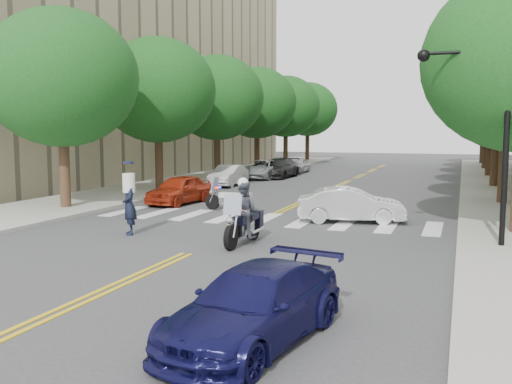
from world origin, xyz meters
The scene contains 26 objects.
ground centered at (0.00, 0.00, 0.00)m, with size 140.00×140.00×0.00m, color #38383A.
sidewalk_left centered at (-9.50, 22.00, 0.07)m, with size 5.00×60.00×0.15m, color #9E9991.
sidewalk_right centered at (9.50, 22.00, 0.07)m, with size 5.00×60.00×0.15m, color #9E9991.
building_left centered at (-26.00, 26.00, 12.00)m, with size 26.00×44.00×24.00m, color tan.
tree_l_0 centered at (-8.80, 6.00, 5.55)m, with size 6.40×6.40×8.45m.
tree_l_1 centered at (-8.80, 14.00, 5.55)m, with size 6.40×6.40×8.45m.
tree_l_2 centered at (-8.80, 22.00, 5.55)m, with size 6.40×6.40×8.45m.
tree_l_3 centered at (-8.80, 30.00, 5.55)m, with size 6.40×6.40×8.45m.
tree_l_4 centered at (-8.80, 38.00, 5.55)m, with size 6.40×6.40×8.45m.
tree_l_5 centered at (-8.80, 46.00, 5.55)m, with size 6.40×6.40×8.45m.
tree_r_1 centered at (8.80, 14.00, 5.55)m, with size 6.40×6.40×8.45m.
tree_r_2 centered at (8.80, 22.00, 5.55)m, with size 6.40×6.40×8.45m.
tree_r_3 centered at (8.80, 30.00, 5.55)m, with size 6.40×6.40×8.45m.
tree_r_4 centered at (8.80, 38.00, 5.55)m, with size 6.40×6.40×8.45m.
tree_r_5 centered at (8.80, 46.00, 5.55)m, with size 6.40×6.40×8.45m.
traffic_signal_pole centered at (7.72, 3.50, 3.72)m, with size 2.82×0.42×6.00m.
motorcycle_police centered at (0.97, 1.85, 0.89)m, with size 0.84×2.47×2.01m.
motorcycle_parked centered at (-2.02, 8.22, 0.48)m, with size 2.16×0.56×1.39m.
officer_standing centered at (-3.10, 2.00, 0.97)m, with size 0.71×0.46×1.94m, color black.
convertible centered at (3.24, 6.97, 0.65)m, with size 1.37×3.93×1.29m, color silver.
sedan_blue centered at (4.00, -5.51, 0.60)m, with size 1.69×4.16×1.21m, color #0F0E3D.
parked_car_a centered at (-5.20, 9.50, 0.67)m, with size 1.57×3.91×1.33m, color #A72911.
parked_car_b centered at (-6.30, 18.00, 0.63)m, with size 1.34×3.84×1.26m, color silver.
parked_car_c centered at (-6.06, 23.50, 0.66)m, with size 2.18×4.72×1.31m, color gray.
parked_car_d centered at (-5.20, 24.66, 0.69)m, with size 1.92×4.72×1.37m, color black.
parked_car_e centered at (-5.20, 29.50, 0.62)m, with size 1.46×3.63×1.24m, color #A1A2A7.
Camera 1 is at (7.08, -13.89, 3.44)m, focal length 40.00 mm.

